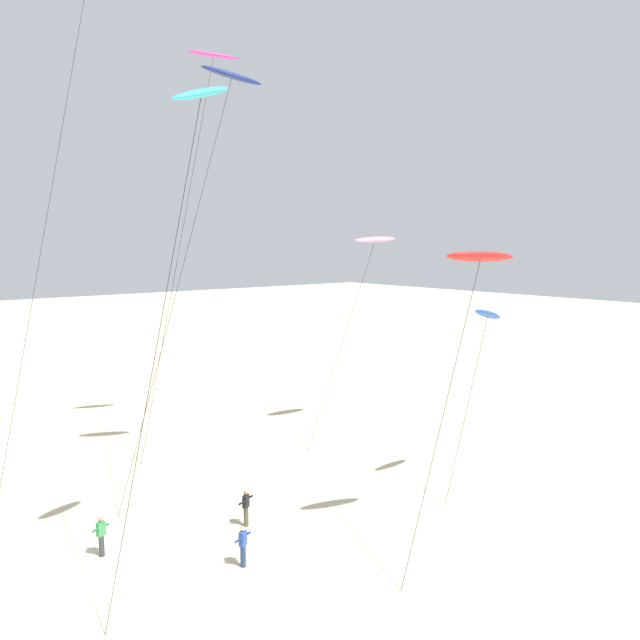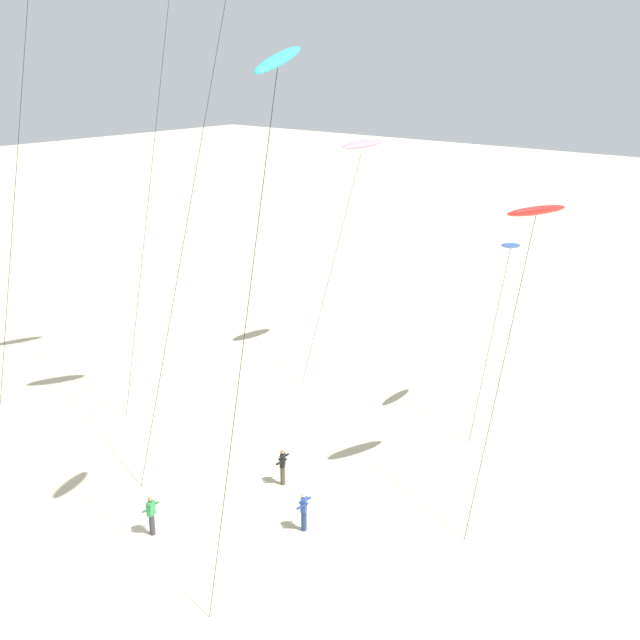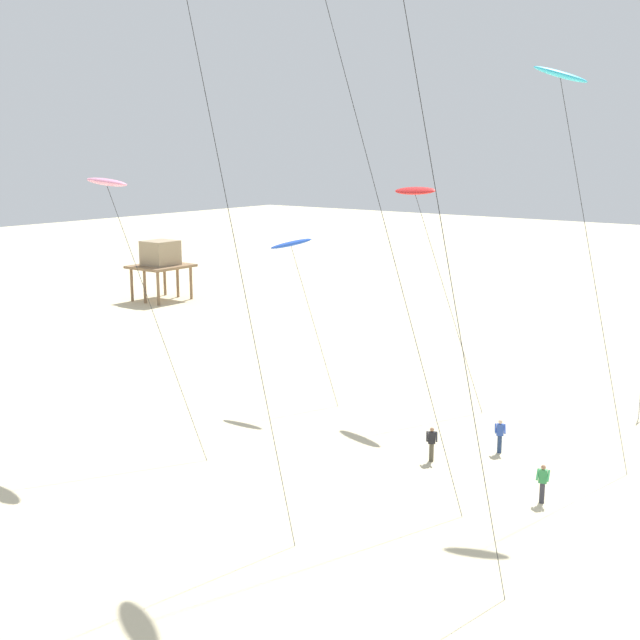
{
  "view_description": "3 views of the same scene",
  "coord_description": "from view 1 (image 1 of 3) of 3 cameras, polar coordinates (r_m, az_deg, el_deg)",
  "views": [
    {
      "loc": [
        22.78,
        -7.02,
        12.68
      ],
      "look_at": [
        -1.47,
        12.7,
        8.88
      ],
      "focal_mm": 35.7,
      "sensor_mm": 36.0,
      "label": 1
    },
    {
      "loc": [
        20.28,
        -14.69,
        17.94
      ],
      "look_at": [
        -3.08,
        13.21,
        5.55
      ],
      "focal_mm": 44.58,
      "sensor_mm": 36.0,
      "label": 2
    },
    {
      "loc": [
        -33.78,
        -11.19,
        14.6
      ],
      "look_at": [
        -5.59,
        10.36,
        7.3
      ],
      "focal_mm": 47.61,
      "sensor_mm": 36.0,
      "label": 3
    }
  ],
  "objects": [
    {
      "name": "kite_blue",
      "position": [
        32.89,
        14.79,
        0.39
      ],
      "size": [
        1.22,
        4.64,
        9.64
      ],
      "color": "blue",
      "rests_on": "ground"
    },
    {
      "name": "kite_red",
      "position": [
        25.73,
        14.16,
        5.42
      ],
      "size": [
        1.73,
        6.16,
        12.5
      ],
      "color": "red",
      "rests_on": "ground"
    },
    {
      "name": "kite_flyer_middle",
      "position": [
        28.63,
        -19.02,
        -17.78
      ],
      "size": [
        0.63,
        0.65,
        1.67
      ],
      "color": "#33333D",
      "rests_on": "ground"
    },
    {
      "name": "kite_magenta",
      "position": [
        40.95,
        -9.62,
        22.0
      ],
      "size": [
        1.62,
        7.03,
        23.94
      ],
      "color": "#D8339E",
      "rests_on": "ground"
    },
    {
      "name": "ground_plane",
      "position": [
        27.0,
        -20.81,
        -21.56
      ],
      "size": [
        260.0,
        260.0,
        0.0
      ],
      "primitive_type": "plane",
      "color": "beige"
    },
    {
      "name": "kite_flyer_furthest",
      "position": [
        26.64,
        -6.92,
        -19.39
      ],
      "size": [
        0.69,
        0.7,
        1.67
      ],
      "color": "navy",
      "rests_on": "ground"
    },
    {
      "name": "kite_navy",
      "position": [
        34.16,
        -8.0,
        20.65
      ],
      "size": [
        1.85,
        8.43,
        21.51
      ],
      "color": "navy",
      "rests_on": "ground"
    },
    {
      "name": "kite_pink",
      "position": [
        41.76,
        4.92,
        7.13
      ],
      "size": [
        1.31,
        7.58,
        13.21
      ],
      "color": "pink",
      "rests_on": "ground"
    },
    {
      "name": "kite_cyan",
      "position": [
        22.9,
        -10.7,
        18.9
      ],
      "size": [
        1.06,
        5.36,
        18.18
      ],
      "color": "#33BFE0",
      "rests_on": "ground"
    },
    {
      "name": "kite_flyer_nearest",
      "position": [
        29.93,
        -6.66,
        -16.31
      ],
      "size": [
        0.7,
        0.71,
        1.67
      ],
      "color": "#4C4738",
      "rests_on": "ground"
    }
  ]
}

